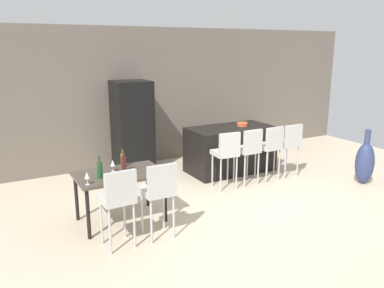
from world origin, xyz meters
The scene contains 19 objects.
ground_plane centered at (0.00, 0.00, 0.00)m, with size 10.00×10.00×0.00m, color beige.
back_wall centered at (0.00, 2.62, 1.45)m, with size 10.00×0.12×2.90m, color #665B51.
kitchen_island centered at (0.65, 1.15, 0.46)m, with size 1.73×0.90×0.92m, color black.
bar_chair_left centered at (-0.01, 0.32, 0.70)m, with size 0.43×0.43×1.05m.
bar_chair_middle centered at (0.49, 0.32, 0.70)m, with size 0.42×0.42×1.05m.
bar_chair_right centered at (0.99, 0.32, 0.70)m, with size 0.42×0.42×1.05m.
bar_chair_far centered at (1.46, 0.32, 0.70)m, with size 0.40×0.40×1.05m.
dining_table centered at (-2.10, -0.06, 0.66)m, with size 1.24×0.79×0.74m.
dining_chair_near centered at (-2.38, -0.82, 0.70)m, with size 0.42×0.42×1.05m.
dining_chair_far centered at (-1.82, -0.82, 0.70)m, with size 0.40×0.40×1.05m.
wine_bottle_corner centered at (-1.96, 0.18, 0.85)m, with size 0.07×0.07×0.28m.
wine_bottle_middle centered at (-2.41, -0.15, 0.86)m, with size 0.08×0.08×0.31m.
wine_bottle_near centered at (-2.02, -0.03, 0.86)m, with size 0.07×0.07×0.30m.
wine_glass_left centered at (-2.63, -0.33, 0.86)m, with size 0.07×0.07×0.17m.
wine_glass_right centered at (-2.16, 0.04, 0.86)m, with size 0.07×0.07×0.17m.
refrigerator centered at (-1.06, 2.18, 0.92)m, with size 0.72×0.68×1.84m, color black.
fruit_bowl centered at (0.92, 1.13, 0.96)m, with size 0.23×0.23×0.07m, color #C6512D.
floor_vase centered at (2.41, -0.70, 0.40)m, with size 0.34×0.34×1.03m.
potted_plant centered at (2.25, 2.17, 0.35)m, with size 0.40×0.40×0.60m.
Camera 1 is at (-3.76, -5.23, 2.50)m, focal length 36.53 mm.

